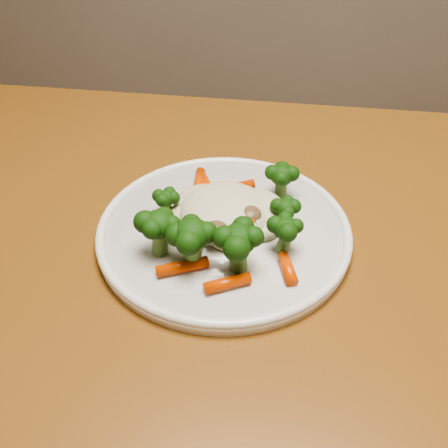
# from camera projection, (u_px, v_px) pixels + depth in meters

# --- Properties ---
(dining_table) EXTENTS (1.20, 0.81, 0.75)m
(dining_table) POSITION_uv_depth(u_px,v_px,m) (166.00, 348.00, 0.62)
(dining_table) COLOR brown
(dining_table) RESTS_ON ground
(plate) EXTENTS (0.27, 0.27, 0.01)m
(plate) POSITION_uv_depth(u_px,v_px,m) (224.00, 234.00, 0.60)
(plate) COLOR white
(plate) RESTS_ON dining_table
(meal) EXTENTS (0.17, 0.20, 0.05)m
(meal) POSITION_uv_depth(u_px,v_px,m) (224.00, 219.00, 0.58)
(meal) COLOR beige
(meal) RESTS_ON plate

